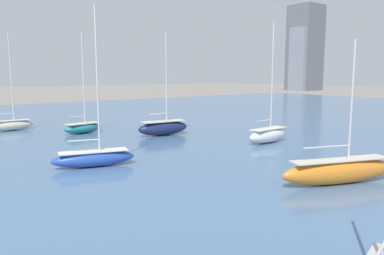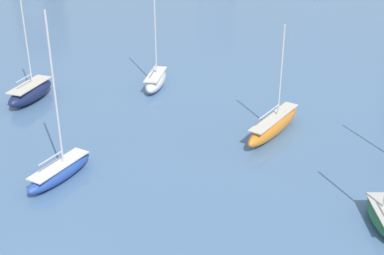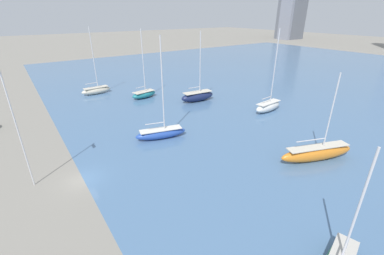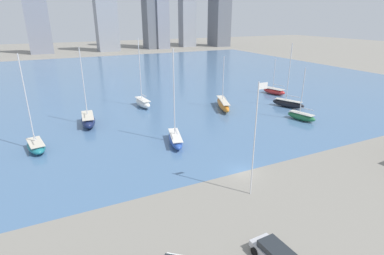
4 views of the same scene
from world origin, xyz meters
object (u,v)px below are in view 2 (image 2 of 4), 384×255
(sailboat_white, at_px, (156,80))
(sailboat_green, at_px, (384,217))
(sailboat_orange, at_px, (274,125))
(sailboat_blue, at_px, (60,171))
(sailboat_navy, at_px, (30,92))

(sailboat_white, bearing_deg, sailboat_green, -46.21)
(sailboat_orange, bearing_deg, sailboat_blue, -121.79)
(sailboat_blue, bearing_deg, sailboat_orange, 53.02)
(sailboat_orange, bearing_deg, sailboat_white, 169.49)
(sailboat_blue, xyz_separation_m, sailboat_green, (28.19, -0.02, -0.07))
(sailboat_blue, height_order, sailboat_navy, sailboat_blue)
(sailboat_orange, height_order, sailboat_green, sailboat_orange)
(sailboat_green, bearing_deg, sailboat_orange, 111.68)
(sailboat_orange, distance_m, sailboat_green, 17.40)
(sailboat_blue, relative_size, sailboat_white, 0.99)
(sailboat_navy, relative_size, sailboat_white, 0.95)
(sailboat_green, height_order, sailboat_navy, sailboat_navy)
(sailboat_navy, xyz_separation_m, sailboat_white, (13.47, 7.84, -0.07))
(sailboat_orange, distance_m, sailboat_navy, 29.80)
(sailboat_orange, xyz_separation_m, sailboat_white, (-16.27, 9.65, -0.02))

